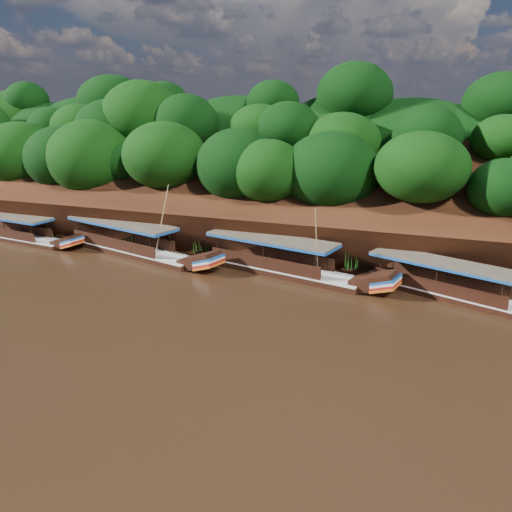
# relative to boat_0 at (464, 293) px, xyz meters

# --- Properties ---
(ground) EXTENTS (160.00, 160.00, 0.00)m
(ground) POSITION_rel_boat_0_xyz_m (-14.90, -6.34, -0.54)
(ground) COLOR black
(ground) RESTS_ON ground
(riverbank) EXTENTS (120.00, 30.06, 19.40)m
(riverbank) POSITION_rel_boat_0_xyz_m (-14.91, 16.38, 1.35)
(riverbank) COLOR black
(riverbank) RESTS_ON ground
(boat_0) EXTENTS (14.35, 7.07, 6.29)m
(boat_0) POSITION_rel_boat_0_xyz_m (0.00, 0.00, 0.00)
(boat_0) COLOR black
(boat_0) RESTS_ON ground
(boat_1) EXTENTS (15.67, 5.57, 6.20)m
(boat_1) POSITION_rel_boat_0_xyz_m (-12.13, 0.95, 0.07)
(boat_1) COLOR black
(boat_1) RESTS_ON ground
(boat_2) EXTENTS (16.95, 6.46, 6.88)m
(boat_2) POSITION_rel_boat_0_xyz_m (-25.84, 1.46, 0.07)
(boat_2) COLOR black
(boat_2) RESTS_ON ground
(boat_3) EXTENTS (13.17, 3.49, 2.77)m
(boat_3) POSITION_rel_boat_0_xyz_m (-38.12, 1.46, -0.01)
(boat_3) COLOR black
(boat_3) RESTS_ON ground
(reeds) EXTENTS (49.61, 2.10, 2.26)m
(reeds) POSITION_rel_boat_0_xyz_m (-17.23, 3.03, 0.34)
(reeds) COLOR #256F1B
(reeds) RESTS_ON ground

